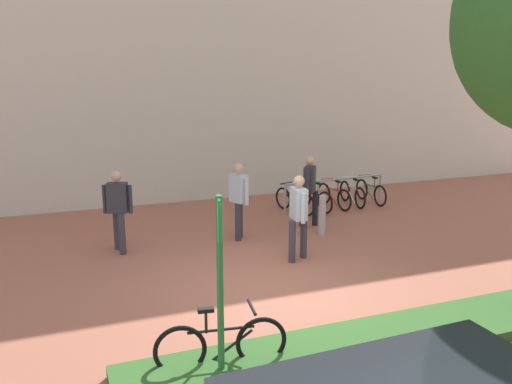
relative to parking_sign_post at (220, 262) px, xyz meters
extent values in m
plane|color=#9E5B47|center=(1.65, 2.28, -1.51)|extent=(60.00, 60.00, 0.00)
cube|color=beige|center=(1.65, 9.71, 3.49)|extent=(28.00, 1.20, 10.00)
cube|color=#336028|center=(2.20, 0.00, -1.43)|extent=(7.00, 1.10, 0.16)
cylinder|color=#2D7238|center=(0.00, 0.00, -0.36)|extent=(0.08, 0.08, 2.30)
cube|color=#198C33|center=(0.00, 0.00, 0.51)|extent=(0.12, 0.36, 0.52)
cube|color=white|center=(0.00, 0.00, 0.51)|extent=(0.11, 0.30, 0.44)
torus|color=black|center=(-0.44, 0.28, -1.18)|extent=(0.66, 0.15, 0.66)
torus|color=black|center=(0.57, 0.13, -1.18)|extent=(0.66, 0.15, 0.66)
cylinder|color=black|center=(0.07, 0.21, -0.96)|extent=(0.83, 0.16, 0.04)
cylinder|color=black|center=(0.16, 0.19, -1.21)|extent=(0.60, 0.12, 0.44)
cylinder|color=black|center=(-0.12, 0.23, -0.84)|extent=(0.04, 0.04, 0.28)
cube|color=black|center=(-0.12, 0.23, -0.68)|extent=(0.21, 0.11, 0.05)
cylinder|color=black|center=(0.45, 0.15, -0.70)|extent=(0.10, 0.42, 0.04)
cylinder|color=#99999E|center=(3.85, 6.75, -1.11)|extent=(0.06, 0.06, 0.80)
cylinder|color=#99999E|center=(6.99, 7.04, -1.11)|extent=(0.06, 0.06, 0.80)
cylinder|color=#99999E|center=(5.42, 6.90, -0.71)|extent=(3.14, 0.35, 0.06)
torus|color=black|center=(4.29, 6.38, -1.21)|extent=(0.23, 0.60, 0.61)
torus|color=black|center=(4.02, 7.28, -1.21)|extent=(0.23, 0.60, 0.61)
cylinder|color=black|center=(4.16, 6.83, -1.00)|extent=(0.25, 0.75, 0.03)
cylinder|color=black|center=(4.13, 6.91, -1.24)|extent=(0.19, 0.54, 0.40)
cylinder|color=black|center=(4.21, 6.66, -0.89)|extent=(0.03, 0.03, 0.26)
cube|color=black|center=(4.21, 6.66, -0.75)|extent=(0.12, 0.20, 0.05)
cylinder|color=black|center=(4.06, 7.17, -0.77)|extent=(0.38, 0.15, 0.04)
torus|color=black|center=(4.87, 6.42, -1.21)|extent=(0.16, 0.61, 0.61)
torus|color=black|center=(4.70, 7.35, -1.21)|extent=(0.16, 0.61, 0.61)
cylinder|color=silver|center=(4.79, 6.88, -1.00)|extent=(0.17, 0.76, 0.03)
cylinder|color=silver|center=(4.77, 6.97, -1.24)|extent=(0.13, 0.55, 0.40)
cylinder|color=silver|center=(4.82, 6.72, -0.89)|extent=(0.03, 0.03, 0.26)
cube|color=black|center=(4.82, 6.72, -0.75)|extent=(0.10, 0.19, 0.05)
cylinder|color=silver|center=(4.72, 7.24, -0.77)|extent=(0.39, 0.10, 0.04)
torus|color=black|center=(5.47, 6.47, -1.21)|extent=(0.13, 0.61, 0.61)
torus|color=black|center=(5.35, 7.41, -1.21)|extent=(0.13, 0.61, 0.61)
cylinder|color=red|center=(5.41, 6.94, -1.00)|extent=(0.13, 0.77, 0.03)
cylinder|color=red|center=(5.40, 7.03, -1.24)|extent=(0.10, 0.56, 0.40)
cylinder|color=red|center=(5.43, 6.77, -0.89)|extent=(0.03, 0.03, 0.26)
cube|color=black|center=(5.43, 6.77, -0.75)|extent=(0.10, 0.19, 0.05)
cylinder|color=red|center=(5.37, 7.29, -0.77)|extent=(0.39, 0.09, 0.04)
torus|color=black|center=(6.01, 6.54, -1.21)|extent=(0.10, 0.61, 0.61)
torus|color=black|center=(6.07, 7.47, -1.21)|extent=(0.10, 0.61, 0.61)
cylinder|color=silver|center=(6.04, 7.01, -1.00)|extent=(0.09, 0.77, 0.03)
cylinder|color=silver|center=(6.05, 7.10, -1.24)|extent=(0.07, 0.56, 0.40)
cylinder|color=silver|center=(6.03, 6.84, -0.89)|extent=(0.03, 0.03, 0.26)
cube|color=black|center=(6.03, 6.84, -0.75)|extent=(0.09, 0.19, 0.05)
cylinder|color=silver|center=(6.07, 7.36, -0.77)|extent=(0.39, 0.06, 0.04)
torus|color=black|center=(6.67, 6.57, -1.21)|extent=(0.06, 0.61, 0.61)
torus|color=black|center=(6.67, 7.51, -1.21)|extent=(0.06, 0.61, 0.61)
cylinder|color=#1E7233|center=(6.67, 7.04, -1.00)|extent=(0.04, 0.77, 0.03)
cylinder|color=#1E7233|center=(6.67, 7.13, -1.24)|extent=(0.04, 0.56, 0.40)
cylinder|color=#1E7233|center=(6.67, 6.87, -0.89)|extent=(0.03, 0.03, 0.26)
cube|color=black|center=(6.67, 6.87, -0.75)|extent=(0.07, 0.18, 0.05)
cylinder|color=#1E7233|center=(6.67, 7.39, -0.77)|extent=(0.39, 0.04, 0.04)
cylinder|color=#ADADB2|center=(3.96, 4.90, -1.06)|extent=(0.16, 0.16, 0.90)
cylinder|color=#383342|center=(2.51, 3.40, -1.09)|extent=(0.14, 0.14, 0.85)
cylinder|color=#383342|center=(2.83, 3.55, -1.09)|extent=(0.14, 0.14, 0.85)
cube|color=silver|center=(2.67, 3.48, -0.35)|extent=(0.27, 0.42, 0.62)
cylinder|color=silver|center=(2.64, 3.22, -0.38)|extent=(0.09, 0.09, 0.59)
cylinder|color=silver|center=(2.69, 3.74, -0.38)|extent=(0.09, 0.09, 0.59)
sphere|color=tan|center=(2.67, 3.48, 0.10)|extent=(0.22, 0.22, 0.22)
cylinder|color=#2D2D38|center=(1.96, 5.08, -1.09)|extent=(0.14, 0.14, 0.85)
cylinder|color=#2D2D38|center=(2.09, 5.33, -1.09)|extent=(0.14, 0.14, 0.85)
cube|color=silver|center=(2.03, 5.20, -0.35)|extent=(0.37, 0.46, 0.62)
cylinder|color=silver|center=(2.12, 4.96, -0.38)|extent=(0.09, 0.09, 0.59)
cylinder|color=silver|center=(1.93, 5.44, -0.38)|extent=(0.09, 0.09, 0.59)
sphere|color=tan|center=(2.03, 5.20, 0.10)|extent=(0.22, 0.22, 0.22)
cylinder|color=#383342|center=(-0.55, 5.07, -1.09)|extent=(0.14, 0.14, 0.85)
cylinder|color=#383342|center=(-0.61, 5.43, -1.09)|extent=(0.14, 0.14, 0.85)
cube|color=#2D2D38|center=(-0.58, 5.25, -0.35)|extent=(0.46, 0.36, 0.62)
cylinder|color=#2D2D38|center=(-0.34, 5.16, -0.38)|extent=(0.09, 0.09, 0.59)
cylinder|color=#2D2D38|center=(-0.83, 5.34, -0.38)|extent=(0.09, 0.09, 0.59)
sphere|color=tan|center=(-0.58, 5.25, 0.10)|extent=(0.22, 0.22, 0.22)
cylinder|color=black|center=(3.79, 5.57, -1.09)|extent=(0.14, 0.14, 0.85)
cylinder|color=black|center=(4.11, 5.55, -1.09)|extent=(0.14, 0.14, 0.85)
cube|color=#2D2D38|center=(3.95, 5.56, -0.35)|extent=(0.43, 0.46, 0.62)
cylinder|color=#2D2D38|center=(3.79, 5.35, -0.38)|extent=(0.09, 0.09, 0.59)
cylinder|color=#2D2D38|center=(4.11, 5.77, -0.38)|extent=(0.09, 0.09, 0.59)
sphere|color=tan|center=(3.95, 5.56, 0.10)|extent=(0.22, 0.22, 0.22)
camera|label=1|loc=(-1.64, -5.47, 2.12)|focal=36.71mm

